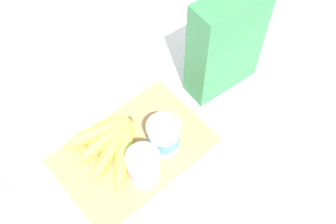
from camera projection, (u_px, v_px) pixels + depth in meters
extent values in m
plane|color=white|center=(134.00, 152.00, 0.91)|extent=(2.40, 2.40, 0.00)
cube|color=tan|center=(134.00, 150.00, 0.90)|extent=(0.35, 0.23, 0.02)
cube|color=#38844C|center=(226.00, 44.00, 0.91)|extent=(0.19, 0.09, 0.28)
cylinder|color=white|center=(164.00, 137.00, 0.86)|extent=(0.07, 0.07, 0.09)
cylinder|color=#5193D1|center=(164.00, 137.00, 0.86)|extent=(0.07, 0.07, 0.04)
cylinder|color=silver|center=(164.00, 127.00, 0.82)|extent=(0.08, 0.08, 0.00)
cylinder|color=white|center=(144.00, 167.00, 0.82)|extent=(0.07, 0.07, 0.09)
cylinder|color=pink|center=(144.00, 167.00, 0.82)|extent=(0.07, 0.07, 0.04)
cylinder|color=silver|center=(143.00, 157.00, 0.78)|extent=(0.07, 0.07, 0.00)
ellipsoid|color=#DCDD4E|center=(97.00, 132.00, 0.89)|extent=(0.17, 0.07, 0.04)
ellipsoid|color=#DCDD4E|center=(105.00, 140.00, 0.89)|extent=(0.16, 0.05, 0.04)
ellipsoid|color=#DCDD4E|center=(112.00, 148.00, 0.87)|extent=(0.17, 0.10, 0.03)
ellipsoid|color=#DCDD4E|center=(123.00, 152.00, 0.87)|extent=(0.16, 0.15, 0.03)
cylinder|color=brown|center=(130.00, 121.00, 0.92)|extent=(0.01, 0.01, 0.02)
cylinder|color=silver|center=(24.00, 199.00, 0.84)|extent=(0.05, 0.10, 0.01)
ellipsoid|color=silver|center=(1.00, 188.00, 0.85)|extent=(0.04, 0.04, 0.01)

